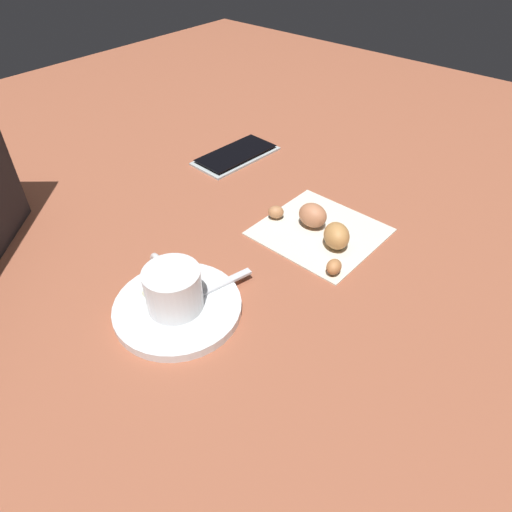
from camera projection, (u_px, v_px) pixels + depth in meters
ground_plane at (248, 259)px, 0.59m from camera, size 1.80×1.80×0.00m
saucer at (178, 308)px, 0.52m from camera, size 0.15×0.15×0.01m
espresso_cup at (173, 288)px, 0.50m from camera, size 0.06×0.09×0.05m
teaspoon at (186, 300)px, 0.52m from camera, size 0.13×0.05×0.01m
sugar_packet at (171, 284)px, 0.53m from camera, size 0.07×0.03×0.01m
napkin at (320, 231)px, 0.63m from camera, size 0.15×0.16×0.00m
croissant at (321, 227)px, 0.61m from camera, size 0.09×0.15×0.03m
cell_phone at (236, 155)px, 0.80m from camera, size 0.16×0.08×0.01m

